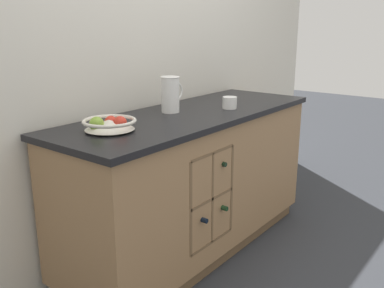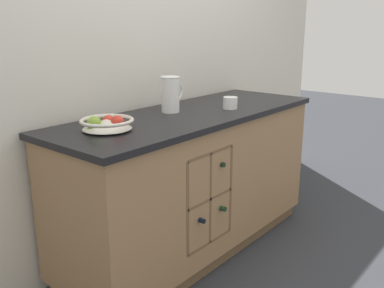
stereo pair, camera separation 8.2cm
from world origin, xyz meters
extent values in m
plane|color=#2D3035|center=(0.00, 0.00, 0.00)|extent=(14.00, 14.00, 0.00)
cube|color=silver|center=(0.00, 0.37, 1.27)|extent=(4.40, 0.06, 2.55)
cube|color=brown|center=(0.00, 0.00, 0.04)|extent=(1.79, 0.55, 0.09)
cube|color=#99724C|center=(0.00, 0.00, 0.49)|extent=(1.85, 0.61, 0.80)
cube|color=black|center=(0.00, 0.00, 0.90)|extent=(1.89, 0.65, 0.03)
cube|color=brown|center=(-0.20, -0.20, 0.50)|extent=(0.39, 0.01, 0.54)
cube|color=brown|center=(-0.40, -0.26, 0.50)|extent=(0.02, 0.10, 0.54)
cube|color=brown|center=(-0.01, -0.26, 0.50)|extent=(0.02, 0.10, 0.54)
cube|color=brown|center=(-0.20, -0.26, 0.23)|extent=(0.39, 0.10, 0.02)
cube|color=brown|center=(-0.20, -0.26, 0.50)|extent=(0.39, 0.10, 0.02)
cube|color=brown|center=(-0.20, -0.26, 0.77)|extent=(0.39, 0.10, 0.02)
cube|color=brown|center=(-0.20, -0.26, 0.50)|extent=(0.02, 0.10, 0.54)
cylinder|color=black|center=(-0.30, -0.14, 0.41)|extent=(0.07, 0.21, 0.07)
cylinder|color=black|center=(-0.30, -0.29, 0.41)|extent=(0.03, 0.09, 0.03)
cylinder|color=#19381E|center=(-0.11, -0.15, 0.41)|extent=(0.08, 0.20, 0.08)
cylinder|color=#19381E|center=(-0.11, -0.30, 0.41)|extent=(0.03, 0.09, 0.03)
cylinder|color=black|center=(-0.11, -0.15, 0.68)|extent=(0.07, 0.19, 0.07)
cylinder|color=black|center=(-0.11, -0.28, 0.68)|extent=(0.03, 0.08, 0.03)
cylinder|color=silver|center=(-0.63, 0.03, 0.93)|extent=(0.12, 0.12, 0.01)
cone|color=silver|center=(-0.63, 0.03, 0.96)|extent=(0.25, 0.25, 0.05)
torus|color=silver|center=(-0.63, 0.03, 0.97)|extent=(0.27, 0.27, 0.02)
sphere|color=red|center=(-0.61, 0.04, 0.96)|extent=(0.07, 0.07, 0.07)
sphere|color=red|center=(-0.60, -0.01, 0.96)|extent=(0.07, 0.07, 0.07)
sphere|color=#7FA838|center=(-0.69, 0.06, 0.96)|extent=(0.07, 0.07, 0.07)
cylinder|color=white|center=(-0.08, 0.10, 1.03)|extent=(0.11, 0.11, 0.22)
torus|color=white|center=(-0.08, 0.10, 1.13)|extent=(0.11, 0.11, 0.01)
torus|color=white|center=(-0.02, 0.10, 1.04)|extent=(0.12, 0.01, 0.12)
cylinder|color=white|center=(0.23, -0.12, 0.96)|extent=(0.09, 0.09, 0.08)
torus|color=white|center=(0.28, -0.12, 0.96)|extent=(0.06, 0.01, 0.06)
camera|label=1|loc=(-2.02, -1.57, 1.44)|focal=40.00mm
camera|label=2|loc=(-1.97, -1.64, 1.44)|focal=40.00mm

